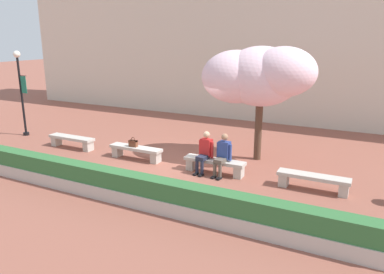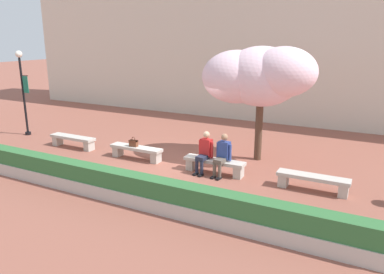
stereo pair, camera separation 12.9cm
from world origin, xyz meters
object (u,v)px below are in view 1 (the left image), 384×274
stone_bench_west_end (72,140)px  stone_bench_center (215,164)px  stone_bench_near_west (136,151)px  person_seated_left (205,151)px  lamp_post_with_banner (21,85)px  stone_bench_near_east (313,180)px  cherry_tree_main (257,76)px  person_seated_right (223,153)px  handbag (133,143)px

stone_bench_west_end → stone_bench_center: (5.88, 0.00, 0.00)m
stone_bench_near_west → person_seated_left: 2.66m
person_seated_left → lamp_post_with_banner: lamp_post_with_banner is taller
lamp_post_with_banner → stone_bench_west_end: bearing=-9.5°
stone_bench_near_east → cherry_tree_main: size_ratio=0.51×
stone_bench_near_east → person_seated_right: bearing=-178.9°
stone_bench_west_end → handbag: bearing=-0.5°
stone_bench_center → stone_bench_near_east: 2.94m
person_seated_right → stone_bench_near_west: bearing=179.1°
handbag → cherry_tree_main: 4.70m
stone_bench_near_east → lamp_post_with_banner: 12.10m
stone_bench_west_end → stone_bench_center: 5.88m
person_seated_left → cherry_tree_main: bearing=62.7°
stone_bench_near_west → lamp_post_with_banner: (-6.07, 0.52, 1.83)m
person_seated_left → cherry_tree_main: size_ratio=0.34×
stone_bench_center → person_seated_left: person_seated_left is taller
stone_bench_west_end → person_seated_right: (6.17, -0.05, 0.39)m
handbag → lamp_post_with_banner: size_ratio=0.10×
cherry_tree_main → lamp_post_with_banner: 9.78m
stone_bench_near_east → cherry_tree_main: 3.87m
person_seated_left → person_seated_right: 0.60m
person_seated_right → lamp_post_with_banner: (-9.30, 0.58, 1.44)m
cherry_tree_main → lamp_post_with_banner: bearing=-172.4°
stone_bench_near_east → handbag: size_ratio=5.70×
person_seated_right → handbag: 3.32m
stone_bench_near_east → cherry_tree_main: cherry_tree_main is taller
stone_bench_center → cherry_tree_main: 3.19m
person_seated_right → lamp_post_with_banner: 9.43m
stone_bench_west_end → stone_bench_near_west: 2.94m
handbag → stone_bench_near_west: bearing=15.9°
handbag → person_seated_right: bearing=-0.5°
person_seated_left → handbag: 2.72m
stone_bench_near_west → stone_bench_west_end: bearing=180.0°
stone_bench_near_west → person_seated_right: 3.25m
stone_bench_near_east → person_seated_left: person_seated_left is taller
lamp_post_with_banner → cherry_tree_main: bearing=7.6°
stone_bench_center → handbag: bearing=-179.6°
person_seated_left → person_seated_right: (0.60, 0.00, 0.00)m
stone_bench_west_end → person_seated_left: 5.59m
stone_bench_near_east → handbag: 5.97m
person_seated_left → cherry_tree_main: 3.01m
stone_bench_near_west → person_seated_left: (2.63, -0.05, 0.39)m
handbag → cherry_tree_main: cherry_tree_main is taller
stone_bench_near_east → person_seated_left: bearing=-179.1°
lamp_post_with_banner → person_seated_left: bearing=-3.8°
stone_bench_west_end → lamp_post_with_banner: lamp_post_with_banner is taller
stone_bench_near_west → lamp_post_with_banner: lamp_post_with_banner is taller
cherry_tree_main → handbag: bearing=-153.4°
stone_bench_center → lamp_post_with_banner: lamp_post_with_banner is taller
stone_bench_west_end → stone_bench_near_east: size_ratio=1.00×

